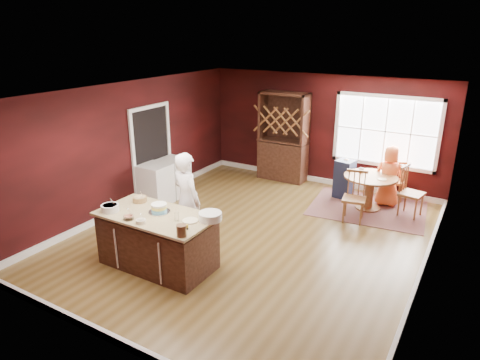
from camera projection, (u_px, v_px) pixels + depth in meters
name	position (u px, v px, depth m)	size (l,w,h in m)	color
room_shell	(254.00, 168.00, 7.67)	(7.00, 7.00, 7.00)	brown
window	(385.00, 131.00, 9.72)	(2.36, 0.10, 1.66)	white
doorway	(152.00, 154.00, 9.69)	(0.08, 1.26, 2.13)	white
kitchen_island	(158.00, 241.00, 6.96)	(1.91, 1.00, 0.92)	black
dining_table	(370.00, 186.00, 9.15)	(1.12, 1.12, 0.75)	brown
baker	(187.00, 201.00, 7.46)	(0.64, 0.42, 1.75)	white
layer_cake	(159.00, 208.00, 6.85)	(0.35, 0.35, 0.14)	white
bowl_blue	(110.00, 208.00, 6.90)	(0.29, 0.29, 0.11)	white
bowl_yellow	(140.00, 199.00, 7.28)	(0.24, 0.24, 0.09)	olive
bowl_pink	(129.00, 218.00, 6.60)	(0.17, 0.17, 0.06)	silver
bowl_olive	(141.00, 221.00, 6.48)	(0.15, 0.15, 0.06)	silver
drinking_glass	(177.00, 217.00, 6.54)	(0.07, 0.07, 0.14)	silver
dinner_plate	(190.00, 221.00, 6.55)	(0.25, 0.25, 0.02)	#FFF6B8
white_tub	(210.00, 216.00, 6.57)	(0.36, 0.36, 0.12)	white
stoneware_crock	(181.00, 231.00, 6.05)	(0.14, 0.14, 0.17)	#4E3C20
toy_figurine	(187.00, 227.00, 6.27)	(0.05, 0.05, 0.08)	yellow
rug	(367.00, 208.00, 9.33)	(2.37, 1.83, 0.01)	brown
chair_east	(412.00, 192.00, 8.79)	(0.46, 0.43, 1.08)	brown
chair_south	(354.00, 197.00, 8.56)	(0.44, 0.42, 1.05)	#965122
chair_north	(394.00, 180.00, 9.64)	(0.41, 0.39, 0.98)	brown
seated_woman	(389.00, 176.00, 9.31)	(0.66, 0.43, 1.35)	orange
high_chair	(344.00, 178.00, 9.80)	(0.38, 0.38, 0.93)	#1B223A
toddler	(342.00, 164.00, 9.70)	(0.18, 0.14, 0.26)	#8CA5BF
table_plate	(382.00, 179.00, 8.86)	(0.18, 0.18, 0.01)	beige
table_cup	(362.00, 170.00, 9.31)	(0.12, 0.12, 0.09)	white
hutch	(283.00, 137.00, 10.80)	(1.22, 0.51, 2.24)	black
washer	(156.00, 184.00, 9.47)	(0.62, 0.60, 0.90)	silver
dryer	(174.00, 177.00, 9.99)	(0.61, 0.59, 0.88)	silver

